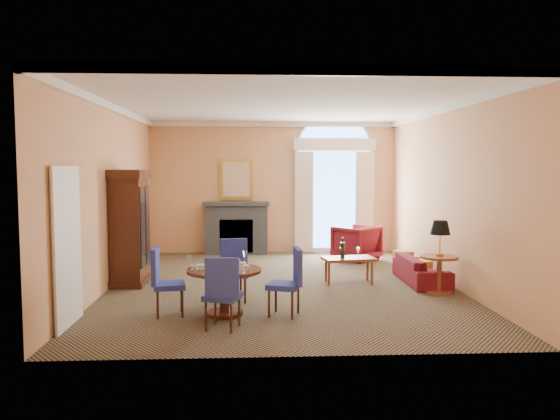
{
  "coord_description": "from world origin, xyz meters",
  "views": [
    {
      "loc": [
        -0.53,
        -9.64,
        2.1
      ],
      "look_at": [
        0.0,
        0.5,
        1.3
      ],
      "focal_mm": 35.0,
      "sensor_mm": 36.0,
      "label": 1
    }
  ],
  "objects": [
    {
      "name": "dining_chair_east",
      "position": [
        0.01,
        -2.07,
        0.55
      ],
      "size": [
        0.55,
        0.55,
        0.97
      ],
      "rotation": [
        0.0,
        0.0,
        1.23
      ],
      "color": "#253294",
      "rests_on": "ground"
    },
    {
      "name": "ground",
      "position": [
        0.0,
        0.0,
        0.0
      ],
      "size": [
        7.5,
        7.5,
        0.0
      ],
      "primitive_type": "plane",
      "color": "#12143B",
      "rests_on": "ground"
    },
    {
      "name": "sofa",
      "position": [
        2.55,
        0.01,
        0.24
      ],
      "size": [
        0.66,
        1.66,
        0.48
      ],
      "primitive_type": "imported",
      "rotation": [
        0.0,
        0.0,
        1.56
      ],
      "color": "maroon",
      "rests_on": "ground"
    },
    {
      "name": "side_table",
      "position": [
        2.6,
        -0.79,
        0.74
      ],
      "size": [
        0.62,
        0.62,
        1.19
      ],
      "color": "brown",
      "rests_on": "ground"
    },
    {
      "name": "armchair",
      "position": [
        1.82,
        2.44,
        0.39
      ],
      "size": [
        1.2,
        1.21,
        0.79
      ],
      "primitive_type": "imported",
      "rotation": [
        0.0,
        0.0,
        3.85
      ],
      "color": "maroon",
      "rests_on": "ground"
    },
    {
      "name": "dining_table",
      "position": [
        -0.92,
        -2.0,
        0.5
      ],
      "size": [
        1.06,
        1.06,
        0.87
      ],
      "color": "#34170B",
      "rests_on": "ground"
    },
    {
      "name": "dining_chair_north",
      "position": [
        -0.83,
        -1.11,
        0.55
      ],
      "size": [
        0.51,
        0.51,
        0.97
      ],
      "rotation": [
        0.0,
        0.0,
        3.36
      ],
      "color": "#253294",
      "rests_on": "ground"
    },
    {
      "name": "room_envelope",
      "position": [
        -0.03,
        0.67,
        2.51
      ],
      "size": [
        6.04,
        7.52,
        3.45
      ],
      "color": "#E7A66E",
      "rests_on": "ground"
    },
    {
      "name": "dining_chair_west",
      "position": [
        -1.79,
        -1.96,
        0.55
      ],
      "size": [
        0.49,
        0.49,
        0.97
      ],
      "rotation": [
        0.0,
        0.0,
        -1.4
      ],
      "color": "#253294",
      "rests_on": "ground"
    },
    {
      "name": "dining_chair_south",
      "position": [
        -0.91,
        -2.75,
        0.55
      ],
      "size": [
        0.54,
        0.54,
        0.97
      ],
      "rotation": [
        0.0,
        0.0,
        -0.3
      ],
      "color": "#253294",
      "rests_on": "ground"
    },
    {
      "name": "coffee_table",
      "position": [
        1.22,
        0.06,
        0.44
      ],
      "size": [
        0.99,
        0.64,
        0.83
      ],
      "rotation": [
        0.0,
        0.0,
        0.15
      ],
      "color": "brown",
      "rests_on": "ground"
    },
    {
      "name": "armoire",
      "position": [
        -2.72,
        0.24,
        0.99
      ],
      "size": [
        0.59,
        1.05,
        2.06
      ],
      "color": "#34170B",
      "rests_on": "ground"
    }
  ]
}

